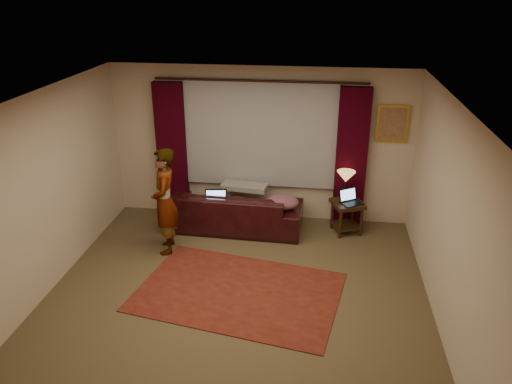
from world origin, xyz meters
TOP-DOWN VIEW (x-y plane):
  - floor at (0.00, 0.00)m, footprint 5.00×5.00m
  - ceiling at (0.00, 0.00)m, footprint 5.00×5.00m
  - wall_back at (0.00, 2.50)m, footprint 5.00×0.02m
  - wall_front at (0.00, -2.50)m, footprint 5.00×0.02m
  - wall_left at (-2.50, 0.00)m, footprint 0.02×5.00m
  - wall_right at (2.50, 0.00)m, footprint 0.02×5.00m
  - sheer_curtain at (0.00, 2.44)m, footprint 2.50×0.05m
  - drape_left at (-1.50, 2.39)m, footprint 0.50×0.14m
  - drape_right at (1.50, 2.39)m, footprint 0.50×0.14m
  - curtain_rod at (0.00, 2.39)m, footprint 0.04×0.04m
  - picture_frame at (2.10, 2.47)m, footprint 0.50×0.04m
  - sofa at (-0.36, 1.96)m, footprint 2.25×1.03m
  - throw_blanket at (-0.23, 2.20)m, footprint 0.79×0.39m
  - clothing_pile at (0.44, 1.85)m, footprint 0.56×0.45m
  - laptop_sofa at (-0.63, 1.76)m, footprint 0.40×0.43m
  - area_rug at (0.01, 0.12)m, footprint 2.90×2.20m
  - end_table at (1.48, 2.05)m, footprint 0.60×0.60m
  - tiffany_lamp at (1.43, 2.18)m, footprint 0.41×0.41m
  - laptop_table at (1.54, 1.99)m, footprint 0.45×0.46m
  - person at (-1.25, 1.09)m, footprint 0.58×0.58m

SIDE VIEW (x-z plane):
  - floor at x=0.00m, z-range -0.01..0.00m
  - area_rug at x=0.01m, z-range 0.00..0.01m
  - end_table at x=1.48m, z-range 0.00..0.54m
  - sofa at x=-0.36m, z-range 0.00..0.90m
  - clothing_pile at x=0.44m, z-range 0.45..0.67m
  - laptop_sofa at x=-0.63m, z-range 0.45..0.70m
  - laptop_table at x=1.54m, z-range 0.54..0.77m
  - tiffany_lamp at x=1.43m, z-range 0.54..1.02m
  - person at x=-1.25m, z-range 0.00..1.63m
  - throw_blanket at x=-0.23m, z-range 0.85..0.94m
  - drape_left at x=-1.50m, z-range 0.03..2.33m
  - drape_right at x=1.50m, z-range 0.03..2.33m
  - wall_back at x=0.00m, z-range 0.00..2.60m
  - wall_front at x=0.00m, z-range 0.00..2.60m
  - wall_left at x=-2.50m, z-range 0.00..2.60m
  - wall_right at x=2.50m, z-range 0.00..2.60m
  - sheer_curtain at x=0.00m, z-range 0.60..2.40m
  - picture_frame at x=2.10m, z-range 1.45..2.05m
  - curtain_rod at x=0.00m, z-range 0.68..4.08m
  - ceiling at x=0.00m, z-range 2.59..2.61m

